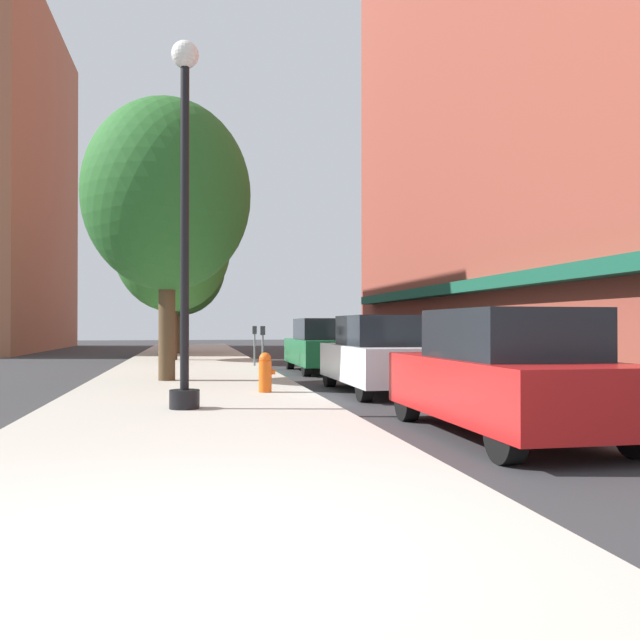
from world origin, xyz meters
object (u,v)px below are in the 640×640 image
tree_far (167,195)px  lamppost (185,216)px  car_white (381,355)px  tree_mid (182,265)px  car_red (505,375)px  parking_meter_near (255,341)px  car_green (323,346)px  tree_near (172,245)px  parking_meter_far (263,343)px  fire_hydrant (265,372)px

tree_far → lamppost: bearing=-85.2°
tree_far → car_white: (4.58, -2.73, -3.79)m
tree_mid → car_red: size_ratio=1.54×
car_red → tree_far: bearing=119.8°
parking_meter_near → car_green: 2.60m
tree_near → tree_mid: tree_near is taller
tree_mid → parking_meter_far: bearing=-79.2°
tree_mid → lamppost: bearing=-89.1°
car_white → tree_near: bearing=110.7°
car_green → fire_hydrant: bearing=-108.9°
fire_hydrant → car_white: (2.55, 0.57, 0.29)m
tree_near → tree_mid: 6.15m
fire_hydrant → car_red: (2.55, -5.17, 0.29)m
lamppost → parking_meter_far: lamppost is taller
parking_meter_near → fire_hydrant: bearing=-94.0°
tree_far → car_red: bearing=-61.6°
lamppost → tree_mid: (-0.34, 21.53, 1.11)m
parking_meter_far → tree_mid: size_ratio=0.20×
tree_near → car_green: tree_near is taller
fire_hydrant → car_red: 5.77m
fire_hydrant → parking_meter_near: (0.60, 8.65, 0.43)m
parking_meter_near → parking_meter_far: bearing=-90.0°
fire_hydrant → tree_far: tree_far is taller
parking_meter_far → tree_near: bearing=111.8°
lamppost → car_red: lamppost is taller
tree_far → car_white: tree_far is taller
tree_near → tree_mid: (0.27, 6.14, -0.23)m
parking_meter_far → car_white: 5.90m
tree_near → tree_far: bearing=-89.2°
tree_near → tree_mid: bearing=87.5°
parking_meter_near → tree_far: tree_far is taller
lamppost → car_white: size_ratio=1.37×
tree_mid → car_green: tree_mid is taller
car_green → parking_meter_near: bearing=140.0°
parking_meter_far → tree_far: tree_far is taller
tree_far → car_white: 6.54m
tree_mid → car_red: bearing=-79.7°
tree_near → lamppost: bearing=-87.7°
lamppost → tree_mid: size_ratio=0.89×
tree_near → tree_mid: size_ratio=1.06×
car_green → tree_far: bearing=-140.2°
parking_meter_near → car_red: size_ratio=0.30×
fire_hydrant → tree_near: 13.82m
parking_meter_near → car_green: size_ratio=0.30×
lamppost → car_green: bearing=66.1°
parking_meter_near → parking_meter_far: size_ratio=1.00×
fire_hydrant → car_red: car_red is taller
fire_hydrant → car_white: size_ratio=0.18×
tree_near → car_green: 8.57m
car_green → tree_mid: bearing=111.3°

